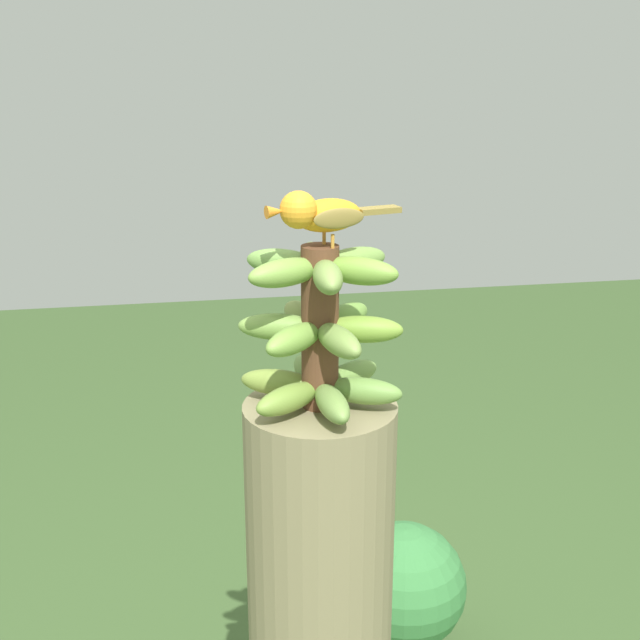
{
  "coord_description": "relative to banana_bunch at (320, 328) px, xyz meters",
  "views": [
    {
      "loc": [
        -1.08,
        0.19,
        1.47
      ],
      "look_at": [
        0.0,
        0.0,
        1.12
      ],
      "focal_mm": 46.15,
      "sensor_mm": 36.0,
      "label": 1
    }
  ],
  "objects": [
    {
      "name": "perched_bird",
      "position": [
        -0.01,
        0.0,
        0.16
      ],
      "size": [
        0.07,
        0.19,
        0.08
      ],
      "color": "#C68933",
      "rests_on": "banana_bunch"
    },
    {
      "name": "banana_bunch",
      "position": [
        0.0,
        0.0,
        0.0
      ],
      "size": [
        0.24,
        0.23,
        0.24
      ],
      "color": "brown",
      "rests_on": "banana_tree"
    },
    {
      "name": "tropical_shrub",
      "position": [
        0.58,
        -0.31,
        -0.87
      ],
      "size": [
        0.31,
        0.31,
        0.39
      ],
      "color": "brown",
      "rests_on": "ground"
    }
  ]
}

